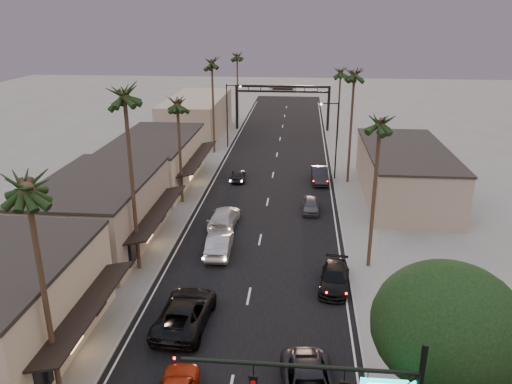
% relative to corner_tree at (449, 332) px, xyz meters
% --- Properties ---
extents(ground, '(200.00, 200.00, 0.00)m').
position_rel_corner_tree_xyz_m(ground, '(-9.48, 32.55, -5.98)').
color(ground, slate).
rests_on(ground, ground).
extents(road, '(14.00, 120.00, 0.02)m').
position_rel_corner_tree_xyz_m(road, '(-9.48, 37.55, -5.97)').
color(road, black).
rests_on(road, ground).
extents(sidewalk_left, '(5.00, 92.00, 0.12)m').
position_rel_corner_tree_xyz_m(sidewalk_left, '(-18.98, 44.55, -5.92)').
color(sidewalk_left, slate).
rests_on(sidewalk_left, ground).
extents(sidewalk_right, '(5.00, 92.00, 0.12)m').
position_rel_corner_tree_xyz_m(sidewalk_right, '(0.02, 44.55, -5.92)').
color(sidewalk_right, slate).
rests_on(sidewalk_right, ground).
extents(storefront_near, '(8.00, 12.00, 5.50)m').
position_rel_corner_tree_xyz_m(storefront_near, '(-22.48, 4.55, -3.23)').
color(storefront_near, '#C1B493').
rests_on(storefront_near, ground).
extents(storefront_mid, '(8.00, 14.00, 5.50)m').
position_rel_corner_tree_xyz_m(storefront_mid, '(-22.48, 18.55, -3.23)').
color(storefront_mid, gray).
rests_on(storefront_mid, ground).
extents(storefront_far, '(8.00, 16.00, 5.00)m').
position_rel_corner_tree_xyz_m(storefront_far, '(-22.48, 34.55, -3.48)').
color(storefront_far, '#C1B493').
rests_on(storefront_far, ground).
extents(storefront_dist, '(8.00, 20.00, 6.00)m').
position_rel_corner_tree_xyz_m(storefront_dist, '(-22.48, 57.55, -2.98)').
color(storefront_dist, gray).
rests_on(storefront_dist, ground).
extents(building_right, '(8.00, 18.00, 5.00)m').
position_rel_corner_tree_xyz_m(building_right, '(4.52, 32.55, -3.48)').
color(building_right, gray).
rests_on(building_right, ground).
extents(corner_tree, '(6.20, 6.20, 8.80)m').
position_rel_corner_tree_xyz_m(corner_tree, '(0.00, 0.00, 0.00)').
color(corner_tree, '#38281C').
rests_on(corner_tree, ground).
extents(arch, '(15.20, 0.40, 7.27)m').
position_rel_corner_tree_xyz_m(arch, '(-9.48, 62.55, -0.45)').
color(arch, black).
rests_on(arch, ground).
extents(streetlight_right, '(2.13, 0.30, 9.00)m').
position_rel_corner_tree_xyz_m(streetlight_right, '(-2.56, 37.55, -0.65)').
color(streetlight_right, black).
rests_on(streetlight_right, ground).
extents(streetlight_left, '(2.13, 0.30, 9.00)m').
position_rel_corner_tree_xyz_m(streetlight_left, '(-16.40, 50.55, -0.65)').
color(streetlight_left, black).
rests_on(streetlight_left, ground).
extents(palm_la, '(3.20, 3.20, 13.20)m').
position_rel_corner_tree_xyz_m(palm_la, '(-18.08, 1.55, 5.46)').
color(palm_la, '#38281C').
rests_on(palm_la, ground).
extents(palm_lb, '(3.20, 3.20, 15.20)m').
position_rel_corner_tree_xyz_m(palm_lb, '(-18.08, 14.55, 7.41)').
color(palm_lb, '#38281C').
rests_on(palm_lb, ground).
extents(palm_lc, '(3.20, 3.20, 12.20)m').
position_rel_corner_tree_xyz_m(palm_lc, '(-18.08, 28.55, 4.49)').
color(palm_lc, '#38281C').
rests_on(palm_lc, ground).
extents(palm_ld, '(3.20, 3.20, 14.20)m').
position_rel_corner_tree_xyz_m(palm_ld, '(-18.08, 47.55, 6.44)').
color(palm_ld, '#38281C').
rests_on(palm_ld, ground).
extents(palm_ra, '(3.20, 3.20, 13.20)m').
position_rel_corner_tree_xyz_m(palm_ra, '(-0.88, 16.55, 5.46)').
color(palm_ra, '#38281C').
rests_on(palm_ra, ground).
extents(palm_rb, '(3.20, 3.20, 14.20)m').
position_rel_corner_tree_xyz_m(palm_rb, '(-0.88, 36.55, 6.44)').
color(palm_rb, '#38281C').
rests_on(palm_rb, ground).
extents(palm_rc, '(3.20, 3.20, 12.20)m').
position_rel_corner_tree_xyz_m(palm_rc, '(-0.88, 56.55, 4.49)').
color(palm_rc, '#38281C').
rests_on(palm_rc, ground).
extents(palm_far, '(3.20, 3.20, 13.20)m').
position_rel_corner_tree_xyz_m(palm_far, '(-17.78, 70.55, 5.46)').
color(palm_far, '#38281C').
rests_on(palm_far, ground).
extents(oncoming_pickup, '(3.28, 6.52, 1.77)m').
position_rel_corner_tree_xyz_m(oncoming_pickup, '(-13.03, 7.93, -5.09)').
color(oncoming_pickup, black).
rests_on(oncoming_pickup, ground).
extents(oncoming_silver, '(2.03, 5.27, 1.71)m').
position_rel_corner_tree_xyz_m(oncoming_silver, '(-12.50, 17.78, -5.12)').
color(oncoming_silver, gray).
rests_on(oncoming_silver, ground).
extents(oncoming_white, '(2.58, 5.73, 1.63)m').
position_rel_corner_tree_xyz_m(oncoming_white, '(-12.96, 23.28, -5.16)').
color(oncoming_white, '#ADADAD').
rests_on(oncoming_white, ground).
extents(oncoming_dgrey, '(1.91, 4.07, 1.35)m').
position_rel_corner_tree_xyz_m(oncoming_dgrey, '(-13.32, 36.10, -5.30)').
color(oncoming_dgrey, black).
rests_on(oncoming_dgrey, ground).
extents(curbside_black, '(2.54, 5.05, 1.41)m').
position_rel_corner_tree_xyz_m(curbside_black, '(-3.62, 13.29, -5.28)').
color(curbside_black, black).
rests_on(curbside_black, ground).
extents(curbside_grey, '(1.63, 3.92, 1.33)m').
position_rel_corner_tree_xyz_m(curbside_grey, '(-5.12, 27.40, -5.31)').
color(curbside_grey, '#444448').
rests_on(curbside_grey, ground).
extents(curbside_far, '(1.95, 5.11, 1.66)m').
position_rel_corner_tree_xyz_m(curbside_far, '(-4.02, 36.46, -5.15)').
color(curbside_far, black).
rests_on(curbside_far, ground).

